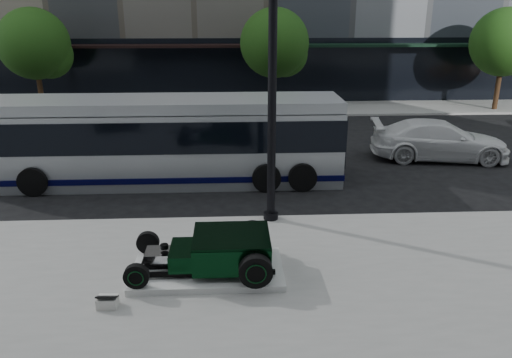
{
  "coord_description": "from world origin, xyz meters",
  "views": [
    {
      "loc": [
        -1.43,
        -15.26,
        5.91
      ],
      "look_at": [
        -0.76,
        -1.83,
        1.2
      ],
      "focal_mm": 35.0,
      "sensor_mm": 36.0,
      "label": 1
    }
  ],
  "objects_px": {
    "white_sedan": "(439,140)",
    "transit_bus": "(167,140)",
    "lamppost": "(272,96)",
    "hot_rod": "(222,250)"
  },
  "relations": [
    {
      "from": "hot_rod",
      "to": "transit_bus",
      "type": "bearing_deg",
      "value": 106.35
    },
    {
      "from": "white_sedan",
      "to": "transit_bus",
      "type": "bearing_deg",
      "value": 109.58
    },
    {
      "from": "lamppost",
      "to": "transit_bus",
      "type": "height_order",
      "value": "lamppost"
    },
    {
      "from": "transit_bus",
      "to": "white_sedan",
      "type": "xyz_separation_m",
      "value": [
        10.58,
        2.11,
        -0.71
      ]
    },
    {
      "from": "hot_rod",
      "to": "white_sedan",
      "type": "relative_size",
      "value": 0.6
    },
    {
      "from": "lamppost",
      "to": "white_sedan",
      "type": "height_order",
      "value": "lamppost"
    },
    {
      "from": "white_sedan",
      "to": "lamppost",
      "type": "bearing_deg",
      "value": 137.59
    },
    {
      "from": "white_sedan",
      "to": "hot_rod",
      "type": "bearing_deg",
      "value": 144.42
    },
    {
      "from": "lamppost",
      "to": "white_sedan",
      "type": "bearing_deg",
      "value": 39.29
    },
    {
      "from": "hot_rod",
      "to": "transit_bus",
      "type": "height_order",
      "value": "transit_bus"
    }
  ]
}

